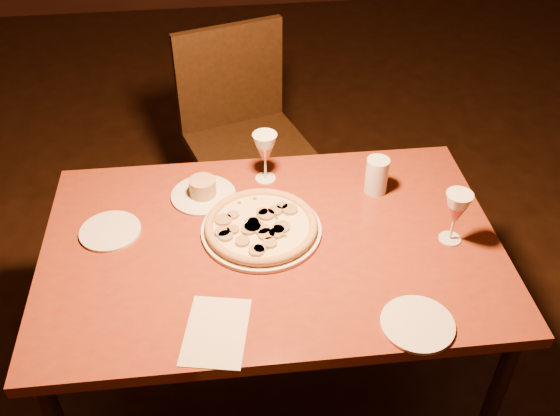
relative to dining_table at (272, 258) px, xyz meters
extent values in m
plane|color=black|center=(0.29, 0.15, -0.66)|extent=(7.00, 7.00, 0.00)
cube|color=brown|center=(0.00, 0.00, 0.04)|extent=(1.36, 0.89, 0.04)
cylinder|color=black|center=(-0.61, 0.38, -0.32)|extent=(0.05, 0.05, 0.69)
cylinder|color=black|center=(0.61, -0.38, -0.32)|extent=(0.05, 0.05, 0.69)
cylinder|color=black|center=(0.62, 0.37, -0.32)|extent=(0.05, 0.05, 0.69)
cube|color=black|center=(0.00, 0.81, -0.16)|extent=(0.58, 0.58, 0.04)
cube|color=black|center=(-0.06, 1.02, 0.08)|extent=(0.46, 0.17, 0.44)
cylinder|color=black|center=(-0.12, 0.58, -0.42)|extent=(0.04, 0.04, 0.48)
cylinder|color=black|center=(-0.23, 0.94, -0.42)|extent=(0.04, 0.04, 0.48)
cylinder|color=black|center=(0.24, 0.69, -0.42)|extent=(0.04, 0.04, 0.48)
cylinder|color=black|center=(0.13, 1.05, -0.42)|extent=(0.04, 0.04, 0.48)
cylinder|color=silver|center=(-0.03, 0.05, 0.07)|extent=(0.36, 0.36, 0.01)
cylinder|color=beige|center=(-0.03, 0.05, 0.08)|extent=(0.33, 0.33, 0.01)
torus|color=tan|center=(-0.03, 0.05, 0.09)|extent=(0.34, 0.34, 0.03)
cylinder|color=silver|center=(-0.19, 0.24, 0.07)|extent=(0.21, 0.21, 0.01)
cylinder|color=tan|center=(-0.19, 0.24, 0.10)|extent=(0.09, 0.09, 0.06)
cylinder|color=silver|center=(0.36, 0.21, 0.13)|extent=(0.07, 0.07, 0.12)
cylinder|color=silver|center=(-0.48, 0.10, 0.07)|extent=(0.18, 0.18, 0.01)
cylinder|color=silver|center=(0.34, -0.36, 0.07)|extent=(0.19, 0.19, 0.01)
cube|color=beige|center=(-0.18, -0.32, 0.07)|extent=(0.20, 0.26, 0.00)
camera|label=1|loc=(-0.14, -1.35, 1.32)|focal=40.00mm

